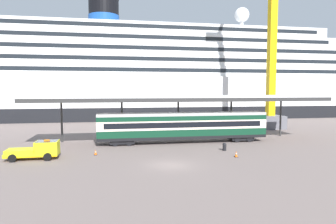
{
  "coord_description": "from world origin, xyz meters",
  "views": [
    {
      "loc": [
        -5.13,
        -27.59,
        7.23
      ],
      "look_at": [
        1.16,
        8.18,
        4.5
      ],
      "focal_mm": 31.76,
      "sensor_mm": 36.0,
      "label": 1
    }
  ],
  "objects_px": {
    "train_carriage": "(183,126)",
    "traffic_cone_near": "(236,154)",
    "traffic_cone_mid": "(96,152)",
    "quay_bollard": "(224,146)",
    "service_truck": "(38,150)",
    "dockside_crane": "(273,33)",
    "cruise_ship": "(67,77)"
  },
  "relations": [
    {
      "from": "traffic_cone_mid",
      "to": "quay_bollard",
      "type": "relative_size",
      "value": 0.62
    },
    {
      "from": "train_carriage",
      "to": "service_truck",
      "type": "distance_m",
      "value": 18.45
    },
    {
      "from": "train_carriage",
      "to": "traffic_cone_near",
      "type": "xyz_separation_m",
      "value": [
        3.66,
        -9.56,
        -1.99
      ]
    },
    {
      "from": "train_carriage",
      "to": "quay_bollard",
      "type": "height_order",
      "value": "train_carriage"
    },
    {
      "from": "cruise_ship",
      "to": "traffic_cone_mid",
      "type": "height_order",
      "value": "cruise_ship"
    },
    {
      "from": "service_truck",
      "to": "traffic_cone_near",
      "type": "distance_m",
      "value": 20.96
    },
    {
      "from": "traffic_cone_mid",
      "to": "dockside_crane",
      "type": "xyz_separation_m",
      "value": [
        31.02,
        17.87,
        17.39
      ]
    },
    {
      "from": "traffic_cone_near",
      "to": "quay_bollard",
      "type": "bearing_deg",
      "value": 90.35
    },
    {
      "from": "cruise_ship",
      "to": "train_carriage",
      "type": "xyz_separation_m",
      "value": [
        21.94,
        -44.28,
        -8.4
      ]
    },
    {
      "from": "traffic_cone_near",
      "to": "dockside_crane",
      "type": "distance_m",
      "value": 32.01
    },
    {
      "from": "train_carriage",
      "to": "traffic_cone_mid",
      "type": "height_order",
      "value": "train_carriage"
    },
    {
      "from": "train_carriage",
      "to": "quay_bollard",
      "type": "bearing_deg",
      "value": -59.15
    },
    {
      "from": "service_truck",
      "to": "dockside_crane",
      "type": "bearing_deg",
      "value": 27.06
    },
    {
      "from": "traffic_cone_near",
      "to": "traffic_cone_mid",
      "type": "relative_size",
      "value": 1.08
    },
    {
      "from": "train_carriage",
      "to": "traffic_cone_mid",
      "type": "xyz_separation_m",
      "value": [
        -11.31,
        -5.86,
        -2.02
      ]
    },
    {
      "from": "train_carriage",
      "to": "traffic_cone_near",
      "type": "relative_size",
      "value": 35.78
    },
    {
      "from": "train_carriage",
      "to": "traffic_cone_mid",
      "type": "relative_size",
      "value": 38.6
    },
    {
      "from": "service_truck",
      "to": "traffic_cone_mid",
      "type": "bearing_deg",
      "value": 9.17
    },
    {
      "from": "traffic_cone_mid",
      "to": "service_truck",
      "type": "bearing_deg",
      "value": -170.83
    },
    {
      "from": "traffic_cone_near",
      "to": "dockside_crane",
      "type": "height_order",
      "value": "dockside_crane"
    },
    {
      "from": "cruise_ship",
      "to": "dockside_crane",
      "type": "height_order",
      "value": "dockside_crane"
    },
    {
      "from": "traffic_cone_near",
      "to": "cruise_ship",
      "type": "bearing_deg",
      "value": 115.44
    },
    {
      "from": "traffic_cone_near",
      "to": "traffic_cone_mid",
      "type": "distance_m",
      "value": 15.42
    },
    {
      "from": "service_truck",
      "to": "traffic_cone_mid",
      "type": "distance_m",
      "value": 5.91
    },
    {
      "from": "cruise_ship",
      "to": "traffic_cone_mid",
      "type": "relative_size",
      "value": 298.05
    },
    {
      "from": "dockside_crane",
      "to": "train_carriage",
      "type": "bearing_deg",
      "value": -148.66
    },
    {
      "from": "train_carriage",
      "to": "service_truck",
      "type": "relative_size",
      "value": 4.38
    },
    {
      "from": "service_truck",
      "to": "dockside_crane",
      "type": "height_order",
      "value": "dockside_crane"
    },
    {
      "from": "service_truck",
      "to": "train_carriage",
      "type": "bearing_deg",
      "value": 21.68
    },
    {
      "from": "service_truck",
      "to": "quay_bollard",
      "type": "xyz_separation_m",
      "value": [
        20.75,
        0.7,
        -0.47
      ]
    },
    {
      "from": "traffic_cone_near",
      "to": "service_truck",
      "type": "bearing_deg",
      "value": 172.43
    },
    {
      "from": "dockside_crane",
      "to": "quay_bollard",
      "type": "distance_m",
      "value": 29.68
    }
  ]
}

